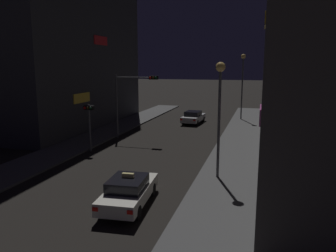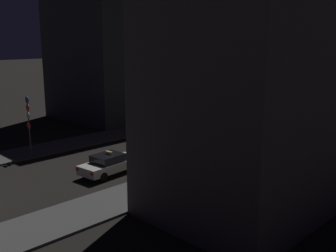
{
  "view_description": "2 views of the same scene",
  "coord_description": "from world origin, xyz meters",
  "px_view_note": "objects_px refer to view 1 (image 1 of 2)",
  "views": [
    {
      "loc": [
        8.17,
        -3.83,
        6.56
      ],
      "look_at": [
        2.29,
        16.58,
        2.62
      ],
      "focal_mm": 34.98,
      "sensor_mm": 36.0,
      "label": 1
    },
    {
      "loc": [
        23.63,
        -6.03,
        9.1
      ],
      "look_at": [
        0.25,
        17.43,
        1.85
      ],
      "focal_mm": 42.88,
      "sensor_mm": 36.0,
      "label": 2
    }
  ],
  "objects_px": {
    "taxi": "(129,191)",
    "street_lamp_near_block": "(220,96)",
    "traffic_light_overhead": "(131,93)",
    "far_car": "(193,117)",
    "traffic_light_left_kerb": "(89,118)",
    "street_lamp_far_block": "(243,74)"
  },
  "relations": [
    {
      "from": "far_car",
      "to": "traffic_light_overhead",
      "type": "bearing_deg",
      "value": -111.42
    },
    {
      "from": "traffic_light_overhead",
      "to": "far_car",
      "type": "bearing_deg",
      "value": 68.58
    },
    {
      "from": "taxi",
      "to": "far_car",
      "type": "distance_m",
      "value": 23.03
    },
    {
      "from": "taxi",
      "to": "traffic_light_left_kerb",
      "type": "xyz_separation_m",
      "value": [
        -6.8,
        8.5,
        1.88
      ]
    },
    {
      "from": "far_car",
      "to": "traffic_light_left_kerb",
      "type": "height_order",
      "value": "traffic_light_left_kerb"
    },
    {
      "from": "taxi",
      "to": "street_lamp_near_block",
      "type": "xyz_separation_m",
      "value": [
        3.55,
        4.87,
        4.13
      ]
    },
    {
      "from": "traffic_light_left_kerb",
      "to": "street_lamp_near_block",
      "type": "xyz_separation_m",
      "value": [
        10.34,
        -3.63,
        2.25
      ]
    },
    {
      "from": "far_car",
      "to": "street_lamp_far_block",
      "type": "bearing_deg",
      "value": 36.68
    },
    {
      "from": "traffic_light_overhead",
      "to": "traffic_light_left_kerb",
      "type": "height_order",
      "value": "traffic_light_overhead"
    },
    {
      "from": "far_car",
      "to": "street_lamp_near_block",
      "type": "xyz_separation_m",
      "value": [
        5.19,
        -18.1,
        4.13
      ]
    },
    {
      "from": "taxi",
      "to": "street_lamp_near_block",
      "type": "relative_size",
      "value": 0.69
    },
    {
      "from": "taxi",
      "to": "traffic_light_overhead",
      "type": "distance_m",
      "value": 14.92
    },
    {
      "from": "far_car",
      "to": "street_lamp_far_block",
      "type": "relative_size",
      "value": 0.59
    },
    {
      "from": "traffic_light_left_kerb",
      "to": "street_lamp_far_block",
      "type": "distance_m",
      "value": 21.18
    },
    {
      "from": "traffic_light_left_kerb",
      "to": "street_lamp_far_block",
      "type": "xyz_separation_m",
      "value": [
        10.28,
        18.29,
        2.94
      ]
    },
    {
      "from": "far_car",
      "to": "traffic_light_left_kerb",
      "type": "relative_size",
      "value": 1.25
    },
    {
      "from": "traffic_light_overhead",
      "to": "street_lamp_near_block",
      "type": "relative_size",
      "value": 0.87
    },
    {
      "from": "taxi",
      "to": "street_lamp_near_block",
      "type": "bearing_deg",
      "value": 53.95
    },
    {
      "from": "traffic_light_left_kerb",
      "to": "street_lamp_far_block",
      "type": "bearing_deg",
      "value": 60.66
    },
    {
      "from": "street_lamp_near_block",
      "to": "traffic_light_left_kerb",
      "type": "bearing_deg",
      "value": 160.67
    },
    {
      "from": "traffic_light_overhead",
      "to": "street_lamp_near_block",
      "type": "xyz_separation_m",
      "value": [
        8.91,
        -8.63,
        0.74
      ]
    },
    {
      "from": "traffic_light_overhead",
      "to": "traffic_light_left_kerb",
      "type": "xyz_separation_m",
      "value": [
        -1.44,
        -5.0,
        -1.51
      ]
    }
  ]
}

